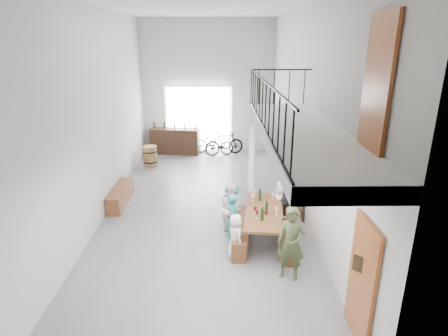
{
  "coord_description": "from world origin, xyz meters",
  "views": [
    {
      "loc": [
        0.43,
        -9.89,
        4.7
      ],
      "look_at": [
        0.58,
        -0.5,
        1.45
      ],
      "focal_mm": 30.0,
      "sensor_mm": 36.0,
      "label": 1
    }
  ],
  "objects_px": {
    "side_bench": "(121,196)",
    "serving_counter": "(175,141)",
    "oak_barrel": "(150,156)",
    "tasting_table": "(264,214)",
    "bicycle_near": "(214,143)",
    "bench_inner": "(240,232)",
    "host_standing": "(291,243)"
  },
  "relations": [
    {
      "from": "tasting_table",
      "to": "bench_inner",
      "type": "xyz_separation_m",
      "value": [
        -0.58,
        -0.03,
        -0.47
      ]
    },
    {
      "from": "oak_barrel",
      "to": "bicycle_near",
      "type": "xyz_separation_m",
      "value": [
        2.44,
        1.66,
        0.06
      ]
    },
    {
      "from": "tasting_table",
      "to": "oak_barrel",
      "type": "distance_m",
      "value": 6.81
    },
    {
      "from": "host_standing",
      "to": "side_bench",
      "type": "bearing_deg",
      "value": 157.89
    },
    {
      "from": "bench_inner",
      "to": "bicycle_near",
      "type": "height_order",
      "value": "bicycle_near"
    },
    {
      "from": "oak_barrel",
      "to": "serving_counter",
      "type": "bearing_deg",
      "value": 65.29
    },
    {
      "from": "host_standing",
      "to": "bicycle_near",
      "type": "height_order",
      "value": "host_standing"
    },
    {
      "from": "serving_counter",
      "to": "host_standing",
      "type": "bearing_deg",
      "value": -62.24
    },
    {
      "from": "tasting_table",
      "to": "side_bench",
      "type": "bearing_deg",
      "value": 158.2
    },
    {
      "from": "side_bench",
      "to": "serving_counter",
      "type": "bearing_deg",
      "value": 78.23
    },
    {
      "from": "serving_counter",
      "to": "host_standing",
      "type": "height_order",
      "value": "host_standing"
    },
    {
      "from": "host_standing",
      "to": "oak_barrel",
      "type": "bearing_deg",
      "value": 137.92
    },
    {
      "from": "oak_barrel",
      "to": "bench_inner",
      "type": "bearing_deg",
      "value": -61.15
    },
    {
      "from": "bench_inner",
      "to": "oak_barrel",
      "type": "bearing_deg",
      "value": 123.14
    },
    {
      "from": "bench_inner",
      "to": "serving_counter",
      "type": "relative_size",
      "value": 1.0
    },
    {
      "from": "tasting_table",
      "to": "side_bench",
      "type": "height_order",
      "value": "tasting_table"
    },
    {
      "from": "side_bench",
      "to": "bicycle_near",
      "type": "xyz_separation_m",
      "value": [
        2.74,
        5.13,
        0.21
      ]
    },
    {
      "from": "bicycle_near",
      "to": "tasting_table",
      "type": "bearing_deg",
      "value": -152.43
    },
    {
      "from": "side_bench",
      "to": "bicycle_near",
      "type": "bearing_deg",
      "value": 61.95
    },
    {
      "from": "tasting_table",
      "to": "serving_counter",
      "type": "relative_size",
      "value": 1.1
    },
    {
      "from": "bench_inner",
      "to": "serving_counter",
      "type": "bearing_deg",
      "value": 111.95
    },
    {
      "from": "side_bench",
      "to": "serving_counter",
      "type": "relative_size",
      "value": 0.87
    },
    {
      "from": "oak_barrel",
      "to": "serving_counter",
      "type": "height_order",
      "value": "serving_counter"
    },
    {
      "from": "side_bench",
      "to": "serving_counter",
      "type": "xyz_separation_m",
      "value": [
        1.08,
        5.18,
        0.29
      ]
    },
    {
      "from": "bench_inner",
      "to": "oak_barrel",
      "type": "xyz_separation_m",
      "value": [
        -3.15,
        5.71,
        0.17
      ]
    },
    {
      "from": "tasting_table",
      "to": "bench_inner",
      "type": "bearing_deg",
      "value": -170.46
    },
    {
      "from": "side_bench",
      "to": "serving_counter",
      "type": "height_order",
      "value": "serving_counter"
    },
    {
      "from": "side_bench",
      "to": "tasting_table",
      "type": "bearing_deg",
      "value": -28.75
    },
    {
      "from": "bench_inner",
      "to": "oak_barrel",
      "type": "height_order",
      "value": "oak_barrel"
    },
    {
      "from": "bench_inner",
      "to": "tasting_table",
      "type": "bearing_deg",
      "value": 6.89
    },
    {
      "from": "bench_inner",
      "to": "serving_counter",
      "type": "distance_m",
      "value": 7.79
    },
    {
      "from": "side_bench",
      "to": "bicycle_near",
      "type": "distance_m",
      "value": 5.82
    }
  ]
}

